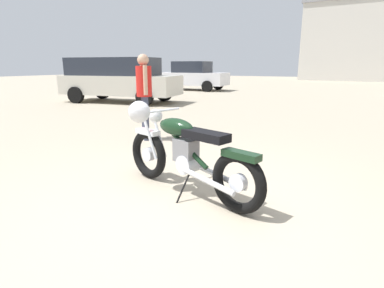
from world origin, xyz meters
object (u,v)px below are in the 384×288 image
vintage_motorcycle (182,152)px  bystander (144,88)px  blue_hatchback_right (118,78)px  red_hatchback_near (192,76)px

vintage_motorcycle → bystander: 2.85m
vintage_motorcycle → blue_hatchback_right: (-6.74, 6.87, 0.45)m
blue_hatchback_right → red_hatchback_near: (-0.24, 6.94, -0.10)m
vintage_motorcycle → blue_hatchback_right: size_ratio=0.41×
bystander → blue_hatchback_right: blue_hatchback_right is taller
bystander → red_hatchback_near: bearing=68.3°
blue_hatchback_right → red_hatchback_near: 6.95m
red_hatchback_near → vintage_motorcycle: bearing=-65.0°
vintage_motorcycle → red_hatchback_near: red_hatchback_near is taller
bystander → blue_hatchback_right: 6.83m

